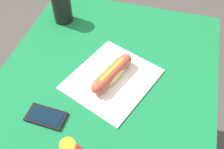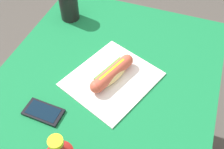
% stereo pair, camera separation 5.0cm
% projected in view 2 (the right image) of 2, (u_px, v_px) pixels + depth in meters
% --- Properties ---
extents(dining_table, '(1.15, 0.83, 0.77)m').
position_uv_depth(dining_table, '(100.00, 114.00, 1.07)').
color(dining_table, brown).
rests_on(dining_table, ground).
extents(paper_wrapper, '(0.40, 0.37, 0.01)m').
position_uv_depth(paper_wrapper, '(112.00, 79.00, 1.00)').
color(paper_wrapper, silver).
rests_on(paper_wrapper, dining_table).
extents(hot_dog, '(0.21, 0.11, 0.06)m').
position_uv_depth(hot_dog, '(112.00, 74.00, 0.98)').
color(hot_dog, '#E5BC75').
rests_on(hot_dog, paper_wrapper).
extents(cell_phone, '(0.08, 0.14, 0.01)m').
position_uv_depth(cell_phone, '(43.00, 112.00, 0.90)').
color(cell_phone, black).
rests_on(cell_phone, dining_table).
extents(drinking_cup, '(0.08, 0.08, 0.14)m').
position_uv_depth(drinking_cup, '(69.00, 5.00, 1.20)').
color(drinking_cup, black).
rests_on(drinking_cup, dining_table).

